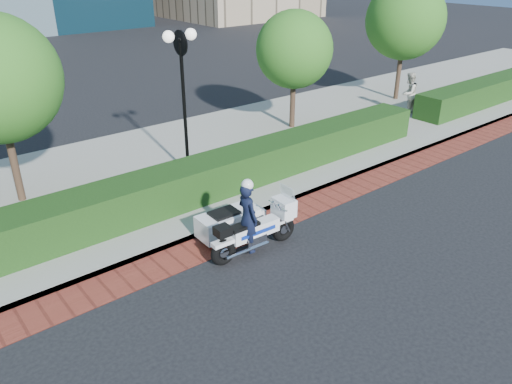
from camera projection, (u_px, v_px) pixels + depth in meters
ground at (276, 262)px, 11.10m from camera, size 120.00×120.00×0.00m
brick_strip at (235, 235)px, 12.15m from camera, size 60.00×1.00×0.01m
sidewalk at (147, 175)px, 15.26m from camera, size 60.00×8.00×0.15m
hedge_main at (188, 183)px, 13.34m from camera, size 18.00×1.20×1.00m
hedge_far at (491, 90)px, 22.42m from camera, size 10.00×1.20×1.00m
lamppost at (183, 81)px, 14.02m from camera, size 1.02×0.70×4.21m
tree_c at (294, 50)px, 18.01m from camera, size 2.80×2.80×4.30m
tree_d at (405, 20)px, 21.46m from camera, size 3.40×3.40×5.16m
police_motorcycle at (242, 223)px, 11.40m from camera, size 2.33×1.65×1.89m
pedestrian at (409, 93)px, 20.42m from camera, size 0.93×0.78×1.72m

